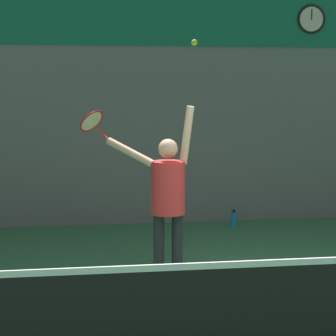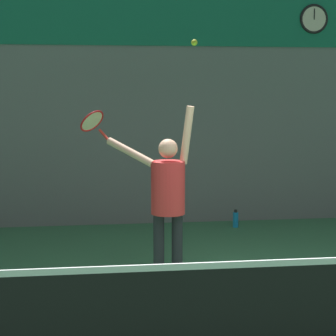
{
  "view_description": "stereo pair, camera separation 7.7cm",
  "coord_description": "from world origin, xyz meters",
  "px_view_note": "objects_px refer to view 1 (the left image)",
  "views": [
    {
      "loc": [
        -1.7,
        -5.39,
        2.23
      ],
      "look_at": [
        -0.69,
        1.53,
        1.33
      ],
      "focal_mm": 65.0,
      "sensor_mm": 36.0,
      "label": 1
    },
    {
      "loc": [
        -1.62,
        -5.41,
        2.23
      ],
      "look_at": [
        -0.69,
        1.53,
        1.33
      ],
      "focal_mm": 65.0,
      "sensor_mm": 36.0,
      "label": 2
    }
  ],
  "objects_px": {
    "tennis_ball": "(194,43)",
    "water_bottle": "(234,219)",
    "scoreboard_clock": "(311,19)",
    "tennis_player": "(167,192)",
    "tennis_racket": "(92,122)"
  },
  "relations": [
    {
      "from": "tennis_ball",
      "to": "water_bottle",
      "type": "relative_size",
      "value": 0.24
    },
    {
      "from": "scoreboard_clock",
      "to": "tennis_player",
      "type": "distance_m",
      "value": 4.81
    },
    {
      "from": "water_bottle",
      "to": "tennis_player",
      "type": "bearing_deg",
      "value": -119.68
    },
    {
      "from": "tennis_player",
      "to": "tennis_ball",
      "type": "relative_size",
      "value": 28.94
    },
    {
      "from": "tennis_ball",
      "to": "water_bottle",
      "type": "xyz_separation_m",
      "value": [
        1.19,
        2.73,
        -2.63
      ]
    },
    {
      "from": "scoreboard_clock",
      "to": "tennis_racket",
      "type": "height_order",
      "value": "scoreboard_clock"
    },
    {
      "from": "scoreboard_clock",
      "to": "tennis_racket",
      "type": "xyz_separation_m",
      "value": [
        -3.73,
        -2.46,
        -1.57
      ]
    },
    {
      "from": "scoreboard_clock",
      "to": "tennis_player",
      "type": "relative_size",
      "value": 0.24
    },
    {
      "from": "tennis_ball",
      "to": "tennis_racket",
      "type": "bearing_deg",
      "value": 147.6
    },
    {
      "from": "tennis_ball",
      "to": "tennis_player",
      "type": "bearing_deg",
      "value": 153.6
    },
    {
      "from": "tennis_racket",
      "to": "tennis_player",
      "type": "bearing_deg",
      "value": -34.27
    },
    {
      "from": "scoreboard_clock",
      "to": "tennis_racket",
      "type": "relative_size",
      "value": 1.17
    },
    {
      "from": "scoreboard_clock",
      "to": "tennis_ball",
      "type": "relative_size",
      "value": 6.91
    },
    {
      "from": "scoreboard_clock",
      "to": "tennis_ball",
      "type": "bearing_deg",
      "value": -129.22
    },
    {
      "from": "tennis_player",
      "to": "tennis_racket",
      "type": "bearing_deg",
      "value": 145.73
    }
  ]
}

